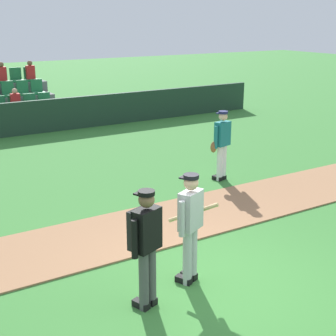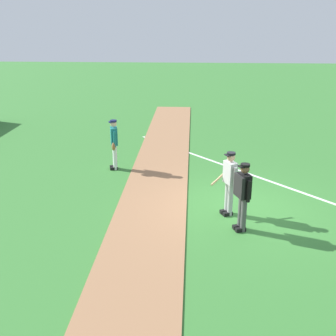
% 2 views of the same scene
% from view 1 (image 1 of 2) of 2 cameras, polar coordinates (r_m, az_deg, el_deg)
% --- Properties ---
extents(ground_plane, '(80.00, 80.00, 0.00)m').
position_cam_1_polar(ground_plane, '(7.68, 5.74, -13.72)').
color(ground_plane, '#387A33').
extents(infield_dirt_path, '(28.00, 1.97, 0.03)m').
position_cam_1_polar(infield_dirt_path, '(9.52, -3.23, -7.10)').
color(infield_dirt_path, '#9E704C').
rests_on(infield_dirt_path, ground).
extents(dugout_fence, '(20.00, 0.16, 1.17)m').
position_cam_1_polar(dugout_fence, '(17.54, -17.41, 5.50)').
color(dugout_fence, '#1E3828').
rests_on(dugout_fence, ground).
extents(stadium_bleachers, '(3.90, 2.95, 2.30)m').
position_cam_1_polar(stadium_bleachers, '(19.34, -18.82, 6.53)').
color(stadium_bleachers, slate).
rests_on(stadium_bleachers, ground).
extents(batter_grey_jersey, '(0.74, 0.70, 1.76)m').
position_cam_1_polar(batter_grey_jersey, '(7.35, 2.64, -6.62)').
color(batter_grey_jersey, '#B2B2B2').
rests_on(batter_grey_jersey, ground).
extents(umpire_home_plate, '(0.56, 0.41, 1.76)m').
position_cam_1_polar(umpire_home_plate, '(6.72, -2.62, -8.73)').
color(umpire_home_plate, '#4C4C4C').
rests_on(umpire_home_plate, ground).
extents(runner_teal_jersey, '(0.67, 0.37, 1.76)m').
position_cam_1_polar(runner_teal_jersey, '(12.08, 6.32, 2.93)').
color(runner_teal_jersey, white).
rests_on(runner_teal_jersey, ground).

